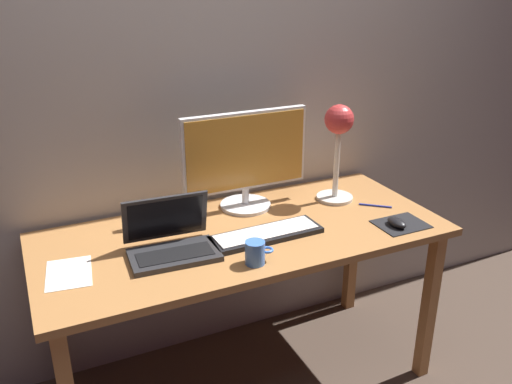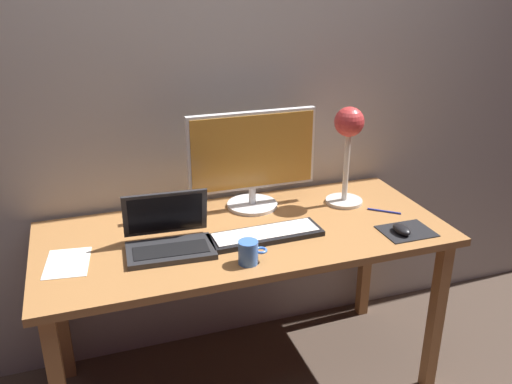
{
  "view_description": "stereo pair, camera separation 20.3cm",
  "coord_description": "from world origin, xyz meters",
  "px_view_note": "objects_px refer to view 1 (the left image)",
  "views": [
    {
      "loc": [
        -0.77,
        -1.75,
        1.7
      ],
      "look_at": [
        0.03,
        -0.05,
        0.92
      ],
      "focal_mm": 38.07,
      "sensor_mm": 36.0,
      "label": 1
    },
    {
      "loc": [
        -0.58,
        -1.83,
        1.7
      ],
      "look_at": [
        0.03,
        -0.05,
        0.92
      ],
      "focal_mm": 38.07,
      "sensor_mm": 36.0,
      "label": 2
    }
  ],
  "objects_px": {
    "monitor": "(245,157)",
    "pen": "(375,206)",
    "keyboard_main": "(266,234)",
    "mouse": "(397,222)",
    "desk_lamp": "(338,135)",
    "laptop": "(170,237)",
    "coffee_mug": "(256,253)"
  },
  "relations": [
    {
      "from": "keyboard_main",
      "to": "mouse",
      "type": "distance_m",
      "value": 0.53
    },
    {
      "from": "keyboard_main",
      "to": "mouse",
      "type": "height_order",
      "value": "mouse"
    },
    {
      "from": "desk_lamp",
      "to": "keyboard_main",
      "type": "bearing_deg",
      "value": -155.24
    },
    {
      "from": "desk_lamp",
      "to": "laptop",
      "type": "bearing_deg",
      "value": -169.05
    },
    {
      "from": "monitor",
      "to": "desk_lamp",
      "type": "distance_m",
      "value": 0.41
    },
    {
      "from": "pen",
      "to": "keyboard_main",
      "type": "bearing_deg",
      "value": -173.99
    },
    {
      "from": "keyboard_main",
      "to": "coffee_mug",
      "type": "relative_size",
      "value": 4.21
    },
    {
      "from": "monitor",
      "to": "pen",
      "type": "xyz_separation_m",
      "value": [
        0.51,
        -0.24,
        -0.22
      ]
    },
    {
      "from": "mouse",
      "to": "keyboard_main",
      "type": "bearing_deg",
      "value": 164.44
    },
    {
      "from": "mouse",
      "to": "coffee_mug",
      "type": "distance_m",
      "value": 0.63
    },
    {
      "from": "keyboard_main",
      "to": "laptop",
      "type": "xyz_separation_m",
      "value": [
        -0.36,
        0.05,
        0.05
      ]
    },
    {
      "from": "monitor",
      "to": "pen",
      "type": "height_order",
      "value": "monitor"
    },
    {
      "from": "mouse",
      "to": "coffee_mug",
      "type": "bearing_deg",
      "value": -177.88
    },
    {
      "from": "desk_lamp",
      "to": "mouse",
      "type": "bearing_deg",
      "value": -78.51
    },
    {
      "from": "desk_lamp",
      "to": "coffee_mug",
      "type": "height_order",
      "value": "desk_lamp"
    },
    {
      "from": "mouse",
      "to": "pen",
      "type": "height_order",
      "value": "mouse"
    },
    {
      "from": "monitor",
      "to": "desk_lamp",
      "type": "xyz_separation_m",
      "value": [
        0.4,
        -0.09,
        0.07
      ]
    },
    {
      "from": "laptop",
      "to": "desk_lamp",
      "type": "bearing_deg",
      "value": 10.95
    },
    {
      "from": "laptop",
      "to": "mouse",
      "type": "relative_size",
      "value": 3.42
    },
    {
      "from": "keyboard_main",
      "to": "pen",
      "type": "height_order",
      "value": "keyboard_main"
    },
    {
      "from": "laptop",
      "to": "coffee_mug",
      "type": "xyz_separation_m",
      "value": [
        0.24,
        -0.21,
        -0.01
      ]
    },
    {
      "from": "laptop",
      "to": "coffee_mug",
      "type": "bearing_deg",
      "value": -41.29
    },
    {
      "from": "mouse",
      "to": "desk_lamp",
      "type": "bearing_deg",
      "value": 101.49
    },
    {
      "from": "keyboard_main",
      "to": "desk_lamp",
      "type": "height_order",
      "value": "desk_lamp"
    },
    {
      "from": "keyboard_main",
      "to": "desk_lamp",
      "type": "relative_size",
      "value": 1.03
    },
    {
      "from": "mouse",
      "to": "laptop",
      "type": "bearing_deg",
      "value": 167.78
    },
    {
      "from": "laptop",
      "to": "keyboard_main",
      "type": "bearing_deg",
      "value": -7.41
    },
    {
      "from": "keyboard_main",
      "to": "laptop",
      "type": "distance_m",
      "value": 0.37
    },
    {
      "from": "mouse",
      "to": "coffee_mug",
      "type": "relative_size",
      "value": 0.91
    },
    {
      "from": "laptop",
      "to": "pen",
      "type": "relative_size",
      "value": 2.35
    },
    {
      "from": "keyboard_main",
      "to": "coffee_mug",
      "type": "bearing_deg",
      "value": -126.4
    },
    {
      "from": "monitor",
      "to": "mouse",
      "type": "bearing_deg",
      "value": -43.14
    }
  ]
}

